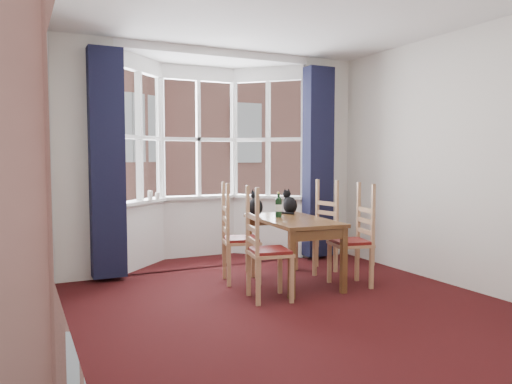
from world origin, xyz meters
TOP-DOWN VIEW (x-y plane):
  - floor at (0.00, 0.00)m, footprint 4.50×4.50m
  - wall_left at (-2.00, 0.00)m, footprint 0.00×4.50m
  - wall_right at (2.00, 0.00)m, footprint 0.00×4.50m
  - wall_back_pier_left at (-1.65, 2.25)m, footprint 0.70×0.12m
  - wall_back_pier_right at (1.65, 2.25)m, footprint 0.70×0.12m
  - bay_window at (0.00, 2.75)m, footprint 2.76×0.94m
  - curtain_left at (-1.42, 2.07)m, footprint 0.38×0.22m
  - curtain_right at (1.42, 2.07)m, footprint 0.38×0.22m
  - dining_table at (0.45, 1.08)m, footprint 0.80×1.36m
  - chair_left_near at (-0.19, 0.61)m, footprint 0.47×0.48m
  - chair_left_far at (-0.15, 1.38)m, footprint 0.49×0.51m
  - chair_right_near at (1.04, 0.66)m, footprint 0.48×0.49m
  - chair_right_far at (1.08, 1.45)m, footprint 0.46×0.47m
  - cat_left at (0.19, 1.52)m, footprint 0.23×0.26m
  - cat_right at (0.67, 1.53)m, footprint 0.18×0.24m
  - wine_bottle at (0.36, 1.26)m, footprint 0.07×0.07m
  - candle_tall at (-0.80, 2.60)m, footprint 0.06×0.06m
  - candle_short at (-0.70, 2.63)m, footprint 0.06×0.06m
  - street at (0.00, 32.25)m, footprint 80.00×80.00m
  - tenement_building at (0.00, 14.01)m, footprint 18.40×7.80m

SIDE VIEW (x-z plane):
  - street at x=0.00m, z-range -6.00..-6.00m
  - floor at x=0.00m, z-range 0.00..0.00m
  - chair_left_near at x=-0.19m, z-range 0.01..0.93m
  - chair_left_far at x=-0.15m, z-range 0.01..0.93m
  - chair_right_near at x=1.04m, z-range 0.01..0.93m
  - chair_right_far at x=1.08m, z-range 0.01..0.93m
  - dining_table at x=0.45m, z-range 0.27..1.00m
  - cat_right at x=0.67m, z-range 0.69..1.01m
  - cat_left at x=0.19m, z-range 0.69..1.01m
  - wine_bottle at x=0.36m, z-range 0.71..1.01m
  - candle_short at x=-0.70m, z-range 0.87..0.96m
  - candle_tall at x=-0.80m, z-range 0.87..0.99m
  - curtain_left at x=-1.42m, z-range 0.05..2.65m
  - curtain_right at x=1.42m, z-range 0.05..2.65m
  - wall_left at x=-2.00m, z-range -0.85..3.65m
  - wall_right at x=2.00m, z-range -0.85..3.65m
  - wall_back_pier_left at x=-1.65m, z-range 0.00..2.80m
  - wall_back_pier_right at x=1.65m, z-range 0.00..2.80m
  - bay_window at x=0.00m, z-range 0.00..2.80m
  - tenement_building at x=0.00m, z-range -6.00..9.20m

